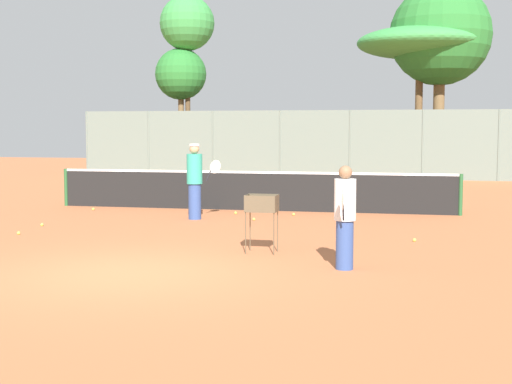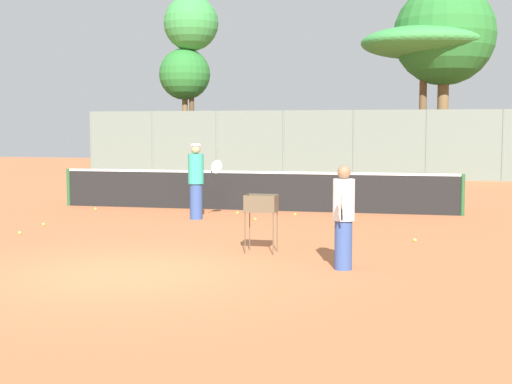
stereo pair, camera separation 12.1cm
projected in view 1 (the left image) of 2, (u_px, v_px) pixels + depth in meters
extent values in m
plane|color=#B7663D|center=(127.00, 274.00, 10.93)|extent=(80.00, 80.00, 0.00)
cylinder|color=#26592D|center=(66.00, 187.00, 20.54)|extent=(0.10, 0.10, 1.07)
cylinder|color=#26592D|center=(461.00, 195.00, 18.21)|extent=(0.10, 0.10, 1.07)
cube|color=black|center=(251.00, 192.00, 19.38)|extent=(10.98, 0.01, 1.01)
cube|color=white|center=(251.00, 172.00, 19.33)|extent=(10.98, 0.02, 0.06)
cylinder|color=slate|center=(87.00, 143.00, 34.11)|extent=(0.08, 0.08, 3.04)
cylinder|color=slate|center=(149.00, 144.00, 33.44)|extent=(0.08, 0.08, 3.04)
cylinder|color=slate|center=(213.00, 144.00, 32.78)|extent=(0.08, 0.08, 3.04)
cylinder|color=slate|center=(280.00, 144.00, 32.11)|extent=(0.08, 0.08, 3.04)
cylinder|color=slate|center=(350.00, 145.00, 31.45)|extent=(0.08, 0.08, 3.04)
cylinder|color=slate|center=(423.00, 145.00, 30.78)|extent=(0.08, 0.08, 3.04)
cylinder|color=slate|center=(499.00, 145.00, 30.11)|extent=(0.08, 0.08, 3.04)
cube|color=slate|center=(314.00, 144.00, 31.78)|extent=(21.96, 0.01, 3.04)
cylinder|color=brown|center=(419.00, 118.00, 32.97)|extent=(0.34, 0.34, 5.42)
ellipsoid|color=#388E42|center=(420.00, 43.00, 32.67)|extent=(5.77, 5.77, 1.44)
cylinder|color=brown|center=(188.00, 108.00, 34.51)|extent=(0.24, 0.24, 6.48)
sphere|color=#388E42|center=(187.00, 23.00, 34.15)|extent=(2.63, 2.63, 2.63)
cylinder|color=brown|center=(181.00, 132.00, 34.73)|extent=(0.28, 0.28, 4.11)
sphere|color=#28722D|center=(181.00, 74.00, 34.48)|extent=(2.48, 2.48, 2.48)
cylinder|color=brown|center=(438.00, 121.00, 32.84)|extent=(0.51, 0.51, 5.11)
sphere|color=#28722D|center=(440.00, 35.00, 32.49)|extent=(4.61, 4.61, 4.61)
cylinder|color=#334C8C|center=(195.00, 201.00, 17.48)|extent=(0.31, 0.31, 0.88)
cylinder|color=teal|center=(195.00, 169.00, 17.41)|extent=(0.38, 0.38, 0.73)
sphere|color=tan|center=(194.00, 149.00, 17.37)|extent=(0.24, 0.24, 0.24)
cylinder|color=white|center=(194.00, 145.00, 17.36)|extent=(0.25, 0.25, 0.06)
cylinder|color=black|center=(209.00, 176.00, 17.60)|extent=(0.13, 0.12, 0.27)
ellipsoid|color=silver|center=(215.00, 167.00, 17.66)|extent=(0.33, 0.27, 0.43)
cylinder|color=#334C8C|center=(345.00, 245.00, 11.26)|extent=(0.28, 0.28, 0.78)
cylinder|color=white|center=(345.00, 200.00, 11.20)|extent=(0.34, 0.34, 0.65)
sphere|color=#8C6647|center=(345.00, 172.00, 11.16)|extent=(0.21, 0.21, 0.21)
cylinder|color=black|center=(343.00, 212.00, 10.87)|extent=(0.03, 0.15, 0.27)
ellipsoid|color=silver|center=(343.00, 199.00, 10.68)|extent=(0.04, 0.40, 0.43)
cylinder|color=brown|center=(246.00, 233.00, 12.62)|extent=(0.02, 0.02, 0.75)
cylinder|color=brown|center=(274.00, 234.00, 12.51)|extent=(0.02, 0.02, 0.75)
cylinder|color=brown|center=(250.00, 230.00, 12.97)|extent=(0.02, 0.02, 0.75)
cylinder|color=brown|center=(278.00, 231.00, 12.86)|extent=(0.02, 0.02, 0.75)
cube|color=brown|center=(262.00, 211.00, 12.71)|extent=(0.55, 0.40, 0.01)
cube|color=brown|center=(259.00, 204.00, 12.50)|extent=(0.55, 0.01, 0.30)
cube|color=brown|center=(264.00, 202.00, 12.89)|extent=(0.55, 0.01, 0.30)
cube|color=brown|center=(247.00, 203.00, 12.75)|extent=(0.01, 0.40, 0.30)
cube|color=brown|center=(277.00, 203.00, 12.64)|extent=(0.01, 0.40, 0.30)
sphere|color=#D1E54C|center=(274.00, 209.00, 12.65)|extent=(0.07, 0.07, 0.07)
sphere|color=#D1E54C|center=(252.00, 210.00, 12.60)|extent=(0.07, 0.07, 0.07)
sphere|color=#D1E54C|center=(254.00, 208.00, 12.81)|extent=(0.07, 0.07, 0.07)
sphere|color=#D1E54C|center=(271.00, 210.00, 12.55)|extent=(0.07, 0.07, 0.07)
sphere|color=#D1E54C|center=(274.00, 208.00, 12.77)|extent=(0.07, 0.07, 0.07)
sphere|color=#D1E54C|center=(273.00, 209.00, 12.63)|extent=(0.07, 0.07, 0.07)
sphere|color=#D1E54C|center=(254.00, 209.00, 12.72)|extent=(0.07, 0.07, 0.07)
sphere|color=#D1E54C|center=(249.00, 206.00, 12.70)|extent=(0.07, 0.07, 0.07)
sphere|color=#D1E54C|center=(260.00, 206.00, 12.70)|extent=(0.07, 0.07, 0.07)
sphere|color=#D1E54C|center=(267.00, 210.00, 12.54)|extent=(0.07, 0.07, 0.07)
sphere|color=#D1E54C|center=(256.00, 209.00, 12.70)|extent=(0.07, 0.07, 0.07)
sphere|color=#D1E54C|center=(250.00, 206.00, 12.67)|extent=(0.07, 0.07, 0.07)
sphere|color=#D1E54C|center=(42.00, 225.00, 16.28)|extent=(0.07, 0.07, 0.07)
sphere|color=#D1E54C|center=(414.00, 240.00, 14.04)|extent=(0.07, 0.07, 0.07)
sphere|color=#D1E54C|center=(236.00, 213.00, 18.57)|extent=(0.07, 0.07, 0.07)
sphere|color=#D1E54C|center=(19.00, 233.00, 14.97)|extent=(0.07, 0.07, 0.07)
sphere|color=#D1E54C|center=(294.00, 214.00, 18.25)|extent=(0.07, 0.07, 0.07)
sphere|color=#D1E54C|center=(93.00, 209.00, 19.45)|extent=(0.07, 0.07, 0.07)
sphere|color=#D1E54C|center=(254.00, 219.00, 17.27)|extent=(0.07, 0.07, 0.07)
cube|color=white|center=(243.00, 164.00, 35.48)|extent=(4.20, 1.70, 0.90)
cube|color=#33383D|center=(239.00, 148.00, 35.45)|extent=(2.20, 1.50, 0.70)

